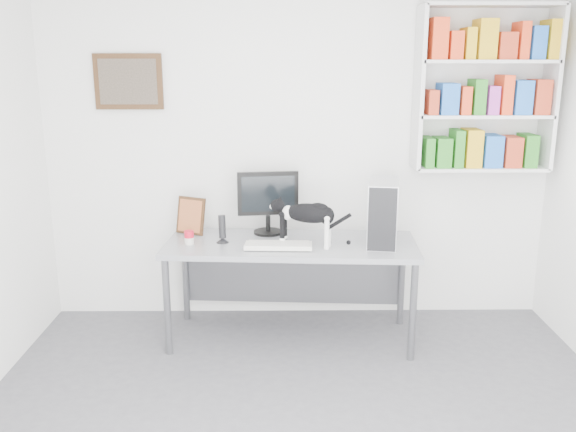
% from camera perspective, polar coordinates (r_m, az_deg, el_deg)
% --- Properties ---
extents(room, '(4.01, 4.01, 2.70)m').
position_cam_1_polar(room, '(2.89, 1.97, 0.11)').
color(room, '#59595E').
rests_on(room, ground).
extents(bookshelf, '(1.03, 0.28, 1.24)m').
position_cam_1_polar(bookshelf, '(4.90, 17.95, 11.25)').
color(bookshelf, silver).
rests_on(bookshelf, room).
extents(wall_art, '(0.52, 0.04, 0.42)m').
position_cam_1_polar(wall_art, '(4.92, -14.70, 12.07)').
color(wall_art, '#3E2714').
rests_on(wall_art, room).
extents(desk, '(1.87, 0.82, 0.76)m').
position_cam_1_polar(desk, '(4.60, 0.27, -7.02)').
color(desk, gray).
rests_on(desk, room).
extents(monitor, '(0.49, 0.28, 0.49)m').
position_cam_1_polar(monitor, '(4.64, -1.89, 1.30)').
color(monitor, black).
rests_on(monitor, desk).
extents(keyboard, '(0.49, 0.20, 0.04)m').
position_cam_1_polar(keyboard, '(4.34, -0.90, -2.77)').
color(keyboard, silver).
rests_on(keyboard, desk).
extents(pc_tower, '(0.28, 0.49, 0.46)m').
position_cam_1_polar(pc_tower, '(4.47, 8.87, 0.39)').
color(pc_tower, '#B4B4B9').
rests_on(pc_tower, desk).
extents(speaker, '(0.11, 0.11, 0.21)m').
position_cam_1_polar(speaker, '(4.46, -6.18, -1.16)').
color(speaker, black).
rests_on(speaker, desk).
extents(leaning_print, '(0.25, 0.19, 0.29)m').
position_cam_1_polar(leaning_print, '(4.72, -9.08, 0.10)').
color(leaning_print, '#3E2714').
rests_on(leaning_print, desk).
extents(soup_can, '(0.08, 0.08, 0.10)m').
position_cam_1_polar(soup_can, '(4.47, -9.23, -2.01)').
color(soup_can, red).
rests_on(soup_can, desk).
extents(cat, '(0.55, 0.30, 0.33)m').
position_cam_1_polar(cat, '(4.34, 1.81, -0.75)').
color(cat, black).
rests_on(cat, desk).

